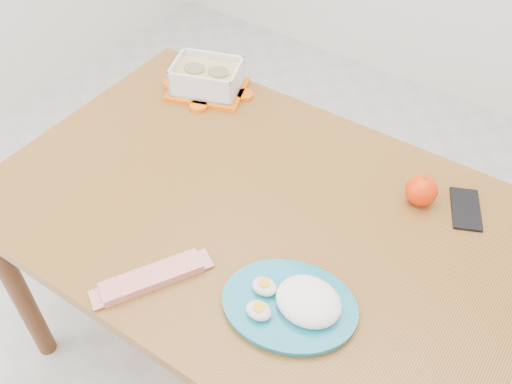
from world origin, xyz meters
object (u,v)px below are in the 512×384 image
Objects in this scene: orange_fruit at (422,190)px; rice_plate at (296,302)px; dining_table at (256,230)px; food_container at (207,78)px; smartphone at (466,209)px.

orange_fruit is 0.46m from rice_plate.
orange_fruit reaches higher than dining_table.
food_container is (-0.41, 0.33, 0.13)m from dining_table.
rice_plate is (0.24, -0.19, 0.11)m from dining_table.
rice_plate is 0.53m from smartphone.
orange_fruit is at bearing -25.06° from food_container.
smartphone is at bearing 50.00° from rice_plate.
dining_table is 9.68× the size of smartphone.
food_container reaches higher than smartphone.
rice_plate reaches higher than dining_table.
dining_table is 0.33m from rice_plate.
food_container is at bearing 123.37° from rice_plate.
dining_table is 0.54m from food_container.
dining_table is 4.95× the size of food_container.
food_container reaches higher than dining_table.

